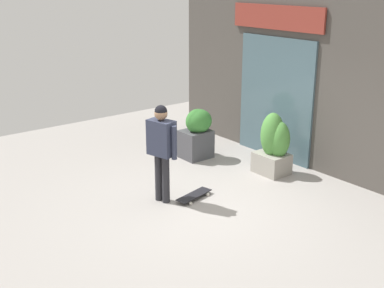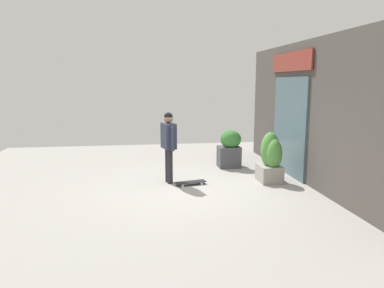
% 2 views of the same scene
% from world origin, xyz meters
% --- Properties ---
extents(ground_plane, '(12.00, 12.00, 0.00)m').
position_xyz_m(ground_plane, '(0.00, 0.00, 0.00)').
color(ground_plane, '#9E9993').
extents(building_facade, '(7.90, 0.31, 3.38)m').
position_xyz_m(building_facade, '(-0.05, 2.87, 1.68)').
color(building_facade, '#4C4742').
rests_on(building_facade, ground_plane).
extents(skateboarder, '(0.62, 0.36, 1.70)m').
position_xyz_m(skateboarder, '(-0.56, -0.46, 1.05)').
color(skateboarder, '#28282D').
rests_on(skateboarder, ground_plane).
extents(skateboard, '(0.38, 0.77, 0.08)m').
position_xyz_m(skateboard, '(-0.29, 0.03, 0.06)').
color(skateboard, black).
rests_on(skateboard, ground_plane).
extents(planter_box_left, '(0.56, 0.64, 1.07)m').
position_xyz_m(planter_box_left, '(-1.90, 1.38, 0.59)').
color(planter_box_left, '#47474C').
rests_on(planter_box_left, ground_plane).
extents(planter_box_right, '(0.65, 0.52, 1.22)m').
position_xyz_m(planter_box_right, '(-0.28, 1.99, 0.59)').
color(planter_box_right, gray).
rests_on(planter_box_right, ground_plane).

